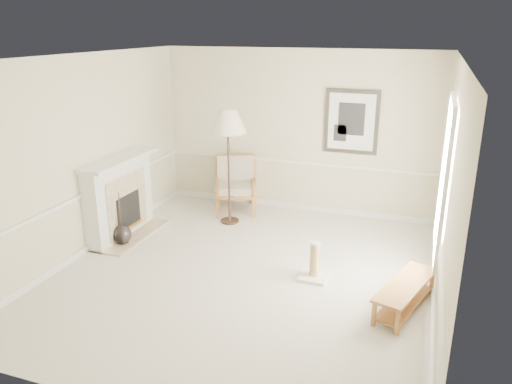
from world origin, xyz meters
TOP-DOWN VIEW (x-y plane):
  - ground at (0.00, 0.00)m, footprint 5.50×5.50m
  - room at (0.14, 0.08)m, footprint 5.04×5.54m
  - fireplace at (-2.34, 0.60)m, footprint 0.64×1.64m
  - floor_vase at (-2.14, 0.28)m, footprint 0.30×0.30m
  - armchair at (-1.05, 2.35)m, footprint 0.98×1.01m
  - floor_lamp at (-0.91, 1.70)m, footprint 0.82×0.82m
  - bench at (2.15, -0.21)m, footprint 0.72×1.27m
  - scratching_post at (0.95, 0.18)m, footprint 0.40×0.40m

SIDE VIEW (x-z plane):
  - ground at x=0.00m, z-range 0.00..0.00m
  - floor_vase at x=-2.14m, z-range -0.28..0.60m
  - scratching_post at x=0.95m, z-range -0.10..0.44m
  - bench at x=2.15m, z-range 0.06..0.41m
  - armchair at x=-1.05m, z-range 0.04..1.02m
  - fireplace at x=-2.34m, z-range -0.01..1.30m
  - floor_lamp at x=-0.91m, z-range 0.73..2.70m
  - room at x=0.14m, z-range 0.41..3.33m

